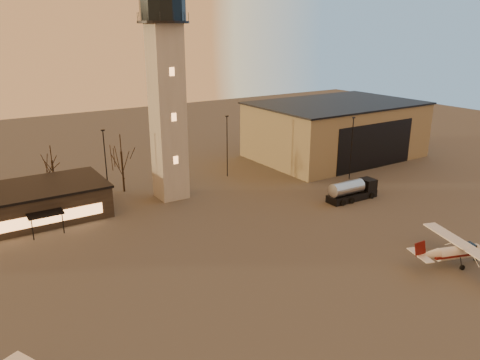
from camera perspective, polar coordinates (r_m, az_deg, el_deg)
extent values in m
plane|color=#464341|center=(45.90, 8.08, -12.83)|extent=(220.00, 220.00, 0.00)
cube|color=#9A9792|center=(65.94, -8.81, 7.85)|extent=(4.00, 4.00, 24.00)
cylinder|color=black|center=(64.96, -9.35, 18.45)|extent=(6.80, 6.80, 0.30)
cylinder|color=black|center=(65.00, -9.43, 20.08)|extent=(6.00, 6.00, 3.40)
cube|color=#7F6D53|center=(90.82, 11.52, 5.96)|extent=(30.00, 20.00, 10.00)
cube|color=black|center=(89.92, 11.73, 9.17)|extent=(30.60, 20.60, 0.30)
cube|color=black|center=(84.37, 16.21, 3.99)|extent=(18.00, 0.10, 8.00)
cube|color=black|center=(65.09, -27.06, -3.24)|extent=(25.00, 10.00, 4.00)
cube|color=#EA9651|center=(60.53, -26.43, -5.08)|extent=(22.00, 0.08, 1.40)
cube|color=black|center=(59.70, -22.66, -3.84)|extent=(4.00, 2.00, 0.20)
cylinder|color=black|center=(68.47, -16.03, 1.71)|extent=(0.16, 0.16, 10.00)
cube|color=black|center=(67.29, -16.40, 5.84)|extent=(0.50, 0.25, 0.18)
cylinder|color=black|center=(76.33, -1.58, 4.06)|extent=(0.16, 0.16, 10.00)
cube|color=black|center=(75.27, -1.62, 7.79)|extent=(0.50, 0.25, 0.18)
cylinder|color=black|center=(77.05, 13.42, 3.70)|extent=(0.16, 0.16, 10.00)
cube|color=black|center=(76.01, 13.70, 7.39)|extent=(0.50, 0.25, 0.18)
cylinder|color=black|center=(73.42, -21.74, 0.26)|extent=(0.28, 0.28, 5.25)
cylinder|color=black|center=(71.69, -14.10, 0.99)|extent=(0.28, 0.28, 6.16)
cylinder|color=black|center=(76.79, -8.24, 2.02)|extent=(0.28, 0.28, 4.97)
cylinder|color=silver|center=(53.91, 25.00, -8.00)|extent=(4.94, 2.79, 1.35)
cone|color=silver|center=(55.65, 27.26, -7.53)|extent=(1.29, 1.51, 1.28)
cone|color=silver|center=(51.78, 21.96, -8.47)|extent=(2.72, 1.87, 1.14)
cube|color=black|center=(54.36, 25.93, -7.38)|extent=(1.82, 1.52, 0.72)
cube|color=#530E0B|center=(53.80, 24.82, -8.09)|extent=(5.74, 3.09, 0.23)
cube|color=silver|center=(53.90, 25.55, -7.14)|extent=(5.09, 11.29, 0.14)
cube|color=silver|center=(51.22, 21.12, -8.54)|extent=(1.97, 3.54, 0.08)
cube|color=#530E0B|center=(50.86, 21.12, -7.82)|extent=(1.39, 0.53, 1.76)
cube|color=black|center=(68.85, 13.48, -1.92)|extent=(7.97, 2.45, 1.02)
cube|color=black|center=(70.50, 15.28, -0.51)|extent=(1.92, 2.19, 1.68)
cube|color=black|center=(70.87, 15.67, -0.21)|extent=(0.14, 1.77, 0.93)
cylinder|color=#B9B9BE|center=(67.63, 12.89, -0.94)|extent=(5.26, 2.10, 1.95)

